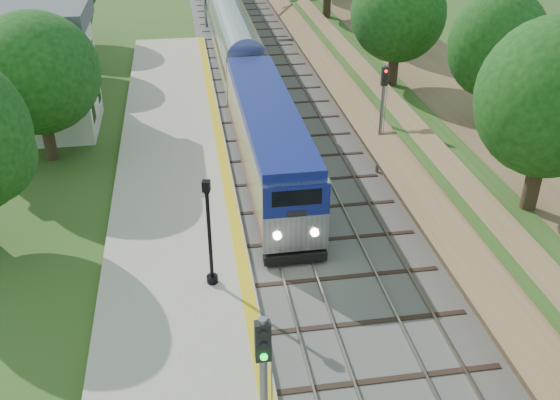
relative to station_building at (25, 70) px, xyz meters
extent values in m
cube|color=#4C4944|center=(16.00, 30.00, -4.03)|extent=(9.50, 170.00, 0.12)
cube|color=gray|center=(13.28, 30.00, -3.89)|extent=(0.08, 170.00, 0.16)
cube|color=gray|center=(14.72, 30.00, -3.89)|extent=(0.08, 170.00, 0.16)
cube|color=gray|center=(17.28, 30.00, -3.89)|extent=(0.08, 170.00, 0.16)
cube|color=gray|center=(18.72, 30.00, -3.89)|extent=(0.08, 170.00, 0.16)
cube|color=#AD9F8B|center=(8.80, -14.00, -3.90)|extent=(6.40, 68.00, 0.38)
cube|color=gold|center=(11.65, -14.00, -3.70)|extent=(0.55, 68.00, 0.01)
cube|color=brown|center=(21.60, 30.00, -2.79)|extent=(4.47, 170.00, 4.54)
cylinder|color=#332316|center=(24.00, -20.00, 0.22)|extent=(0.60, 0.60, 2.62)
cube|color=beige|center=(0.00, 0.00, -0.69)|extent=(8.00, 6.00, 6.80)
cube|color=#4D4F54|center=(0.00, 0.00, 3.31)|extent=(8.60, 6.60, 1.20)
cube|color=black|center=(4.01, -1.80, -2.29)|extent=(0.05, 1.10, 1.30)
cube|color=black|center=(4.01, 1.80, -2.29)|extent=(0.05, 1.10, 1.30)
cube|color=black|center=(4.01, -1.80, 0.51)|extent=(0.05, 1.10, 1.30)
cube|color=black|center=(4.01, 1.80, 0.51)|extent=(0.05, 1.10, 1.30)
cylinder|color=#332316|center=(2.00, -4.00, -2.86)|extent=(0.60, 0.60, 2.45)
sphere|color=#10370F|center=(2.00, -4.00, 0.46)|extent=(5.32, 5.32, 5.32)
cylinder|color=#332316|center=(2.00, 12.00, -2.86)|extent=(0.60, 0.60, 2.45)
sphere|color=#10370F|center=(2.00, 12.00, 0.46)|extent=(5.32, 5.32, 5.32)
cube|color=black|center=(14.00, -9.17, -3.52)|extent=(2.65, 16.58, 0.58)
cube|color=#B7BAC1|center=(14.00, -9.17, -1.60)|extent=(2.88, 17.27, 3.26)
cube|color=navy|center=(14.00, -9.17, 0.24)|extent=(2.76, 16.58, 0.42)
cube|color=navy|center=(14.00, -17.83, -0.69)|extent=(2.85, 0.10, 1.44)
cube|color=black|center=(14.00, -17.87, -0.50)|extent=(2.11, 0.06, 0.72)
cube|color=maroon|center=(14.00, -9.17, -2.71)|extent=(2.90, 16.92, 0.10)
cube|color=#B7BAC1|center=(14.00, 9.66, -1.94)|extent=(2.88, 19.19, 3.74)
cylinder|color=black|center=(10.28, -18.79, -3.55)|extent=(0.47, 0.47, 0.32)
cylinder|color=black|center=(10.28, -18.79, -1.45)|extent=(0.15, 0.15, 4.20)
cube|color=black|center=(10.28, -18.79, 0.86)|extent=(0.36, 0.36, 0.43)
cube|color=silver|center=(10.28, -18.79, 0.86)|extent=(0.26, 0.26, 0.32)
cube|color=black|center=(11.10, -29.00, 2.10)|extent=(0.38, 0.25, 1.12)
cylinder|color=#0CE526|center=(11.10, -29.15, 2.10)|extent=(0.18, 0.07, 0.18)
cylinder|color=slate|center=(20.20, -9.56, -0.86)|extent=(0.18, 0.18, 6.23)
cube|color=black|center=(20.20, -9.56, 1.66)|extent=(0.34, 0.22, 1.00)
cylinder|color=#FF0C0C|center=(20.20, -9.69, 1.66)|extent=(0.16, 0.06, 0.16)
camera|label=1|loc=(9.75, -39.95, 12.15)|focal=40.00mm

